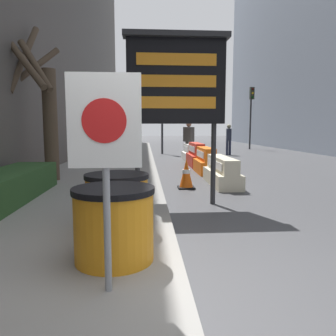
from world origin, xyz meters
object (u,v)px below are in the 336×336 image
Objects in this scene: jersey_barrier_red_striped at (196,156)px; message_board at (176,82)px; barrel_drum_foreground at (114,224)px; jersey_barrier_orange_far at (206,162)px; traffic_light_far_side at (251,105)px; jersey_barrier_cream at (222,173)px; barrel_drum_middle at (117,202)px; jersey_barrier_white at (189,153)px; traffic_cone_near at (186,174)px; pedestrian_passerby at (189,138)px; warning_sign at (105,141)px; traffic_light_near_curb at (162,105)px; pedestrian_worker at (229,137)px.

message_board is at bearing -102.33° from jersey_barrier_red_striped.
message_board reaches higher than barrel_drum_foreground.
jersey_barrier_orange_far is 0.38× the size of traffic_light_far_side.
message_board is 3.37m from jersey_barrier_cream.
barrel_drum_foreground is 1.00× the size of barrel_drum_middle.
jersey_barrier_white is at bearing 78.60° from barrel_drum_foreground.
barrel_drum_foreground is at bearing -107.38° from jersey_barrier_orange_far.
pedestrian_passerby reaches higher than traffic_cone_near.
barrel_drum_middle is at bearing 92.03° from warning_sign.
jersey_barrier_white is 2.41× the size of traffic_cone_near.
traffic_light_far_side is at bearing 67.11° from barrel_drum_middle.
jersey_barrier_orange_far reaches higher than traffic_cone_near.
barrel_drum_foreground is 10.03m from jersey_barrier_red_striped.
traffic_light_near_curb is at bearing 88.17° from message_board.
pedestrian_worker reaches higher than barrel_drum_foreground.
jersey_barrier_white is at bearing 80.57° from message_board.
jersey_barrier_white is at bearing 90.00° from jersey_barrier_red_striped.
barrel_drum_middle is 9.09m from jersey_barrier_red_striped.
jersey_barrier_cream is 15.77m from traffic_light_far_side.
warning_sign is 0.91× the size of jersey_barrier_red_striped.
traffic_cone_near is 0.42× the size of pedestrian_passerby.
warning_sign is at bearing -87.97° from barrel_drum_middle.
jersey_barrier_red_striped is (2.39, 9.74, -0.13)m from barrel_drum_foreground.
jersey_barrier_cream is at bearing 68.21° from warning_sign.
message_board is (0.98, 2.09, 1.87)m from barrel_drum_middle.
pedestrian_passerby is (0.03, 0.46, 0.73)m from jersey_barrier_white.
traffic_light_far_side reaches higher than jersey_barrier_red_striped.
jersey_barrier_orange_far is at bearing 74.00° from warning_sign.
jersey_barrier_white is (0.00, 2.11, -0.07)m from jersey_barrier_red_striped.
barrel_drum_middle is at bearing -95.32° from traffic_light_near_curb.
jersey_barrier_red_striped reaches higher than traffic_cone_near.
pedestrian_worker is (3.68, -1.12, -1.82)m from traffic_light_near_curb.
warning_sign is 13.21m from pedestrian_passerby.
barrel_drum_middle is 0.47× the size of pedestrian_passerby.
traffic_light_far_side reaches higher than barrel_drum_middle.
jersey_barrier_red_striped is 5.01m from traffic_cone_near.
barrel_drum_middle is 1.89m from warning_sign.
jersey_barrier_orange_far is 0.93× the size of pedestrian_passerby.
traffic_cone_near is (-1.02, -2.80, -0.01)m from jersey_barrier_orange_far.
barrel_drum_middle is at bearing -115.22° from message_board.
jersey_barrier_orange_far is 2.11m from jersey_barrier_red_striped.
jersey_barrier_orange_far reaches higher than jersey_barrier_white.
traffic_light_near_curb is at bearing 97.17° from jersey_barrier_orange_far.
pedestrian_worker is at bearing 92.86° from pedestrian_passerby.
jersey_barrier_white is (2.44, 10.86, -0.20)m from barrel_drum_middle.
traffic_light_far_side reaches higher than message_board.
jersey_barrier_orange_far is 0.43× the size of traffic_light_near_curb.
warning_sign is 0.85× the size of jersey_barrier_cream.
jersey_barrier_red_striped is at bearing -41.86° from pedestrian_passerby.
traffic_cone_near is 16.55m from traffic_light_far_side.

